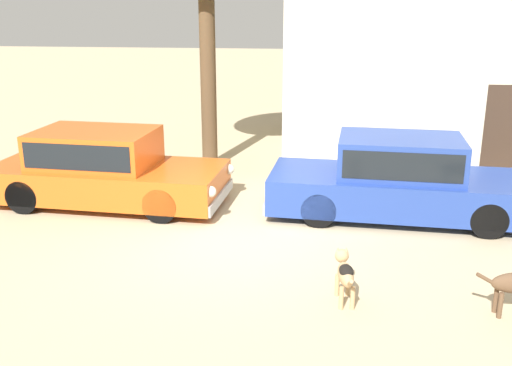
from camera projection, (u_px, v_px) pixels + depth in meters
The scene contains 4 objects.
ground_plane at pixel (234, 238), 9.76m from camera, with size 80.00×80.00×0.00m, color tan.
parked_sedan_nearest at pixel (103, 167), 11.24m from camera, with size 4.65×2.08×1.43m.
parked_sedan_second at pixel (400, 178), 10.51m from camera, with size 4.88×2.00×1.47m.
stray_dog_spotted at pixel (345, 272), 7.61m from camera, with size 0.27×0.94×0.63m.
Camera 1 is at (1.42, -8.95, 3.76)m, focal length 41.36 mm.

